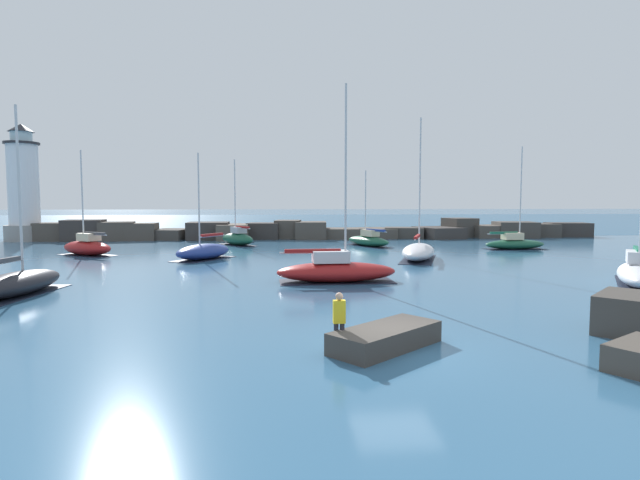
{
  "coord_description": "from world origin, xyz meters",
  "views": [
    {
      "loc": [
        -3.62,
        -14.35,
        4.4
      ],
      "look_at": [
        0.45,
        28.31,
        1.16
      ],
      "focal_mm": 28.0,
      "sensor_mm": 36.0,
      "label": 1
    }
  ],
  "objects": [
    {
      "name": "ground_plane",
      "position": [
        0.0,
        0.0,
        0.0
      ],
      "size": [
        600.0,
        600.0,
        0.0
      ],
      "primitive_type": "plane",
      "color": "#336084"
    },
    {
      "name": "open_sea_beyond",
      "position": [
        0.0,
        105.79,
        0.0
      ],
      "size": [
        400.0,
        116.0,
        0.01
      ],
      "color": "#235175",
      "rests_on": "ground"
    },
    {
      "name": "breakwater_jetty",
      "position": [
        1.05,
        45.8,
        0.91
      ],
      "size": [
        70.62,
        7.31,
        2.42
      ],
      "color": "#383330",
      "rests_on": "ground"
    },
    {
      "name": "lighthouse",
      "position": [
        -31.75,
        45.45,
        5.7
      ],
      "size": [
        4.35,
        4.35,
        13.22
      ],
      "color": "gray",
      "rests_on": "ground"
    },
    {
      "name": "foreground_rocks",
      "position": [
        5.56,
        -0.37,
        0.48
      ],
      "size": [
        12.11,
        7.49,
        1.32
      ],
      "color": "#423D38",
      "rests_on": "ground"
    },
    {
      "name": "sailboat_moored_0",
      "position": [
        -7.21,
        37.35,
        0.73
      ],
      "size": [
        4.53,
        5.59,
        8.79
      ],
      "color": "#195138",
      "rests_on": "ground"
    },
    {
      "name": "sailboat_moored_1",
      "position": [
        -0.14,
        12.88,
        0.65
      ],
      "size": [
        6.68,
        2.54,
        10.82
      ],
      "color": "maroon",
      "rests_on": "ground"
    },
    {
      "name": "sailboat_moored_2",
      "position": [
        19.01,
        30.3,
        0.58
      ],
      "size": [
        5.94,
        2.4,
        9.56
      ],
      "color": "#195138",
      "rests_on": "ground"
    },
    {
      "name": "sailboat_moored_3",
      "position": [
        5.98,
        35.0,
        0.61
      ],
      "size": [
        4.37,
        6.5,
        7.58
      ],
      "color": "#195138",
      "rests_on": "ground"
    },
    {
      "name": "sailboat_moored_4",
      "position": [
        -8.96,
        24.71,
        0.61
      ],
      "size": [
        4.99,
        5.94,
        8.14
      ],
      "color": "navy",
      "rests_on": "ground"
    },
    {
      "name": "sailboat_moored_5",
      "position": [
        15.85,
        10.37,
        0.66
      ],
      "size": [
        5.48,
        6.78,
        8.18
      ],
      "color": "white",
      "rests_on": "ground"
    },
    {
      "name": "sailboat_moored_6",
      "position": [
        -15.72,
        10.33,
        0.59
      ],
      "size": [
        2.91,
        6.43,
        9.01
      ],
      "color": "black",
      "rests_on": "ground"
    },
    {
      "name": "sailboat_moored_7",
      "position": [
        7.54,
        22.9,
        0.64
      ],
      "size": [
        4.88,
        7.82,
        10.87
      ],
      "color": "white",
      "rests_on": "ground"
    },
    {
      "name": "sailboat_moored_8",
      "position": [
        -18.99,
        28.61,
        0.7
      ],
      "size": [
        5.65,
        4.93,
        8.7
      ],
      "color": "maroon",
      "rests_on": "ground"
    },
    {
      "name": "person_on_rocks",
      "position": [
        -1.69,
        -0.02,
        0.99
      ],
      "size": [
        0.36,
        0.23,
        1.77
      ],
      "color": "#282833",
      "rests_on": "ground"
    }
  ]
}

